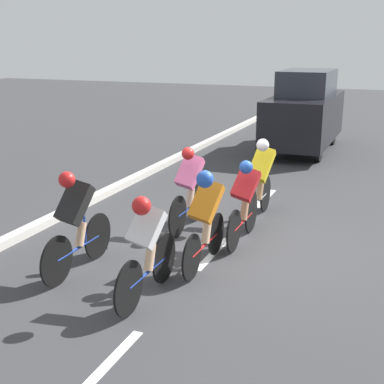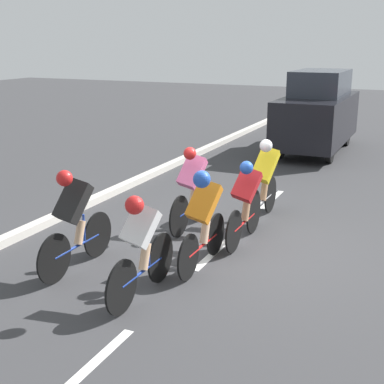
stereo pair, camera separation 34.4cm
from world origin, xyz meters
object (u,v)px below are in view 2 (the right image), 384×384
(cyclist_black, at_px, (74,218))
(cyclist_pink, at_px, (192,186))
(cyclist_red, at_px, (246,200))
(cyclist_yellow, at_px, (264,178))
(support_car, at_px, (318,112))
(cyclist_white, at_px, (141,243))
(cyclist_orange, at_px, (203,215))

(cyclist_black, bearing_deg, cyclist_pink, -108.51)
(cyclist_pink, height_order, cyclist_red, cyclist_pink)
(cyclist_red, bearing_deg, cyclist_black, 47.66)
(cyclist_pink, relative_size, cyclist_yellow, 0.98)
(cyclist_pink, distance_m, cyclist_yellow, 1.36)
(cyclist_black, xyz_separation_m, support_car, (-1.28, -9.94, 0.35))
(cyclist_white, bearing_deg, cyclist_red, -102.94)
(cyclist_orange, distance_m, cyclist_white, 1.23)
(cyclist_white, bearing_deg, support_car, -89.99)
(cyclist_pink, bearing_deg, cyclist_black, 71.49)
(cyclist_orange, height_order, cyclist_red, cyclist_orange)
(cyclist_pink, xyz_separation_m, cyclist_white, (-0.52, 2.65, -0.02))
(cyclist_red, height_order, cyclist_yellow, cyclist_yellow)
(cyclist_white, xyz_separation_m, support_car, (0.00, -10.32, 0.40))
(cyclist_orange, height_order, cyclist_white, cyclist_orange)
(cyclist_white, bearing_deg, cyclist_yellow, -97.75)
(cyclist_red, relative_size, cyclist_black, 0.96)
(cyclist_orange, bearing_deg, cyclist_pink, -59.86)
(cyclist_orange, relative_size, cyclist_yellow, 0.96)
(cyclist_orange, bearing_deg, cyclist_red, -100.27)
(cyclist_orange, xyz_separation_m, cyclist_black, (1.61, 0.81, -0.01))
(cyclist_red, relative_size, support_car, 0.38)
(cyclist_white, distance_m, cyclist_red, 2.44)
(cyclist_pink, relative_size, support_car, 0.38)
(cyclist_orange, bearing_deg, cyclist_white, 74.44)
(cyclist_red, bearing_deg, support_car, -86.05)
(cyclist_white, height_order, cyclist_red, cyclist_white)
(support_car, bearing_deg, cyclist_pink, 86.15)
(cyclist_white, relative_size, support_car, 0.38)
(cyclist_pink, xyz_separation_m, cyclist_red, (-1.06, 0.27, -0.04))
(cyclist_orange, height_order, cyclist_pink, cyclist_orange)
(cyclist_white, height_order, cyclist_black, cyclist_black)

